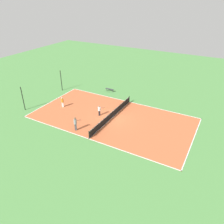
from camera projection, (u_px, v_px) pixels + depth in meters
ground_plane at (112, 118)px, 29.64m from camera, size 80.00×80.00×0.00m
court_surface at (112, 118)px, 29.64m from camera, size 11.25×21.45×0.02m
tennis_net at (112, 114)px, 29.39m from camera, size 11.05×0.10×1.00m
bench at (110, 89)px, 37.30m from camera, size 0.36×1.52×0.45m
player_baseline_gray at (75, 123)px, 26.47m from camera, size 0.81×0.95×1.81m
player_center_orange at (62, 101)px, 32.01m from camera, size 0.49×0.49×1.55m
player_far_white at (99, 110)px, 29.77m from camera, size 0.80×0.96×1.51m
tennis_ball_right_alley at (105, 109)px, 31.86m from camera, size 0.07×0.07×0.07m
tennis_ball_midcourt at (33, 114)px, 30.47m from camera, size 0.07×0.07×0.07m
fence_post_back_left at (23, 99)px, 30.82m from camera, size 0.12×0.12×3.55m
fence_post_back_right at (61, 81)px, 37.08m from camera, size 0.12×0.12×3.55m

